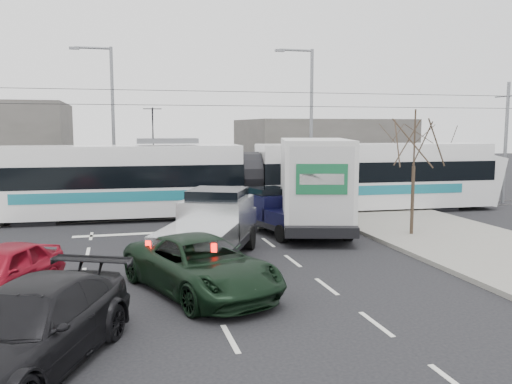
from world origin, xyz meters
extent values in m
plane|color=black|center=(0.00, 0.00, 0.00)|extent=(120.00, 120.00, 0.00)
cube|color=gray|center=(9.00, 0.00, 0.07)|extent=(6.00, 60.00, 0.15)
cube|color=#33302D|center=(0.00, 10.00, 0.01)|extent=(60.00, 1.60, 0.03)
cube|color=slate|center=(12.00, 24.00, 2.50)|extent=(12.00, 10.00, 5.00)
cylinder|color=#47382B|center=(7.60, 2.50, 1.52)|extent=(0.14, 0.14, 2.75)
cylinder|color=#47382B|center=(7.60, 2.50, 4.03)|extent=(0.07, 0.07, 2.25)
cylinder|color=black|center=(6.60, 6.50, 1.95)|extent=(0.12, 0.12, 3.60)
cube|color=black|center=(6.40, 6.50, 3.25)|extent=(0.28, 0.28, 0.95)
cylinder|color=#FF0C07|center=(6.25, 6.50, 3.55)|extent=(0.06, 0.20, 0.20)
cylinder|color=orange|center=(6.25, 6.50, 3.25)|extent=(0.06, 0.20, 0.20)
cylinder|color=#05330C|center=(6.25, 6.50, 2.95)|extent=(0.06, 0.20, 0.20)
cube|color=white|center=(6.58, 6.35, 2.45)|extent=(0.02, 0.30, 0.40)
cylinder|color=slate|center=(7.50, 14.00, 4.50)|extent=(0.20, 0.20, 9.00)
cylinder|color=slate|center=(6.50, 14.00, 8.90)|extent=(2.00, 0.14, 0.14)
cube|color=slate|center=(5.50, 14.00, 8.85)|extent=(0.55, 0.25, 0.14)
cylinder|color=slate|center=(-4.00, 16.00, 4.50)|extent=(0.20, 0.20, 9.00)
cylinder|color=slate|center=(-5.00, 16.00, 8.90)|extent=(2.00, 0.14, 0.14)
cube|color=slate|center=(-6.00, 16.00, 8.85)|extent=(0.55, 0.25, 0.14)
cylinder|color=black|center=(0.00, 10.00, 5.50)|extent=(60.00, 0.03, 0.03)
cylinder|color=black|center=(0.00, 10.00, 6.20)|extent=(60.00, 0.03, 0.03)
cylinder|color=slate|center=(18.00, 10.00, 3.50)|extent=(0.20, 0.20, 7.00)
cube|color=white|center=(-4.18, 9.85, 0.99)|extent=(12.54, 3.18, 1.51)
cube|color=black|center=(-4.18, 9.85, 2.16)|extent=(12.60, 3.21, 1.03)
cube|color=white|center=(-4.18, 9.85, 3.08)|extent=(12.53, 3.07, 0.96)
cube|color=#197081|center=(-4.24, 8.54, 1.27)|extent=(8.69, 0.42, 0.48)
cube|color=white|center=(9.31, 9.23, 0.99)|extent=(12.54, 3.18, 1.51)
cube|color=black|center=(9.31, 9.23, 2.16)|extent=(12.60, 3.21, 1.03)
cube|color=white|center=(9.31, 9.23, 3.08)|extent=(12.53, 3.07, 0.96)
cube|color=#197081|center=(9.25, 7.91, 1.27)|extent=(8.69, 0.42, 0.48)
cylinder|color=black|center=(2.57, 9.54, 1.95)|extent=(1.08, 2.54, 2.50)
cube|color=slate|center=(-1.48, 9.73, 3.78)|extent=(2.96, 1.70, 0.24)
cube|color=black|center=(-7.56, 10.01, 0.17)|extent=(2.03, 2.30, 0.35)
cube|color=black|center=(0.54, 9.63, 0.17)|extent=(2.03, 2.30, 0.35)
cube|color=black|center=(4.59, 9.44, 0.17)|extent=(2.03, 2.30, 0.35)
cube|color=black|center=(12.69, 9.07, 0.17)|extent=(2.03, 2.30, 0.35)
cube|color=black|center=(-1.03, 0.62, 0.60)|extent=(4.61, 6.60, 0.27)
cube|color=silver|center=(-0.56, 1.65, 1.35)|extent=(3.04, 3.29, 1.24)
cube|color=black|center=(-0.51, 1.74, 2.00)|extent=(2.46, 2.48, 0.60)
cube|color=silver|center=(0.08, 3.01, 1.10)|extent=(2.34, 1.89, 0.60)
cube|color=silver|center=(-1.61, -0.63, 1.03)|extent=(3.12, 3.46, 0.70)
cube|color=silver|center=(-2.30, -2.11, 0.74)|extent=(1.89, 1.02, 0.19)
cube|color=#FF0C07|center=(-3.11, -1.59, 1.14)|extent=(0.17, 0.14, 0.30)
cube|color=#FF0C07|center=(-1.39, -2.40, 1.14)|extent=(0.17, 0.14, 0.30)
cylinder|color=black|center=(-1.09, 2.86, 0.43)|extent=(0.64, 0.91, 0.87)
cylinder|color=black|center=(0.72, 2.02, 0.43)|extent=(0.64, 0.91, 0.87)
cylinder|color=black|center=(-2.78, -0.78, 0.43)|extent=(0.64, 0.91, 0.87)
cylinder|color=black|center=(-0.98, -1.62, 0.43)|extent=(0.64, 0.91, 0.87)
cube|color=black|center=(4.31, 5.06, 0.62)|extent=(4.73, 8.33, 0.39)
cube|color=white|center=(5.11, 7.95, 1.58)|extent=(2.99, 2.52, 1.81)
cube|color=black|center=(5.16, 8.10, 2.26)|extent=(2.48, 1.81, 0.68)
cube|color=silver|center=(4.09, 4.30, 2.28)|extent=(4.05, 5.90, 3.33)
cube|color=silver|center=(3.38, 1.73, 2.28)|extent=(2.31, 0.70, 2.93)
cube|color=#155D36|center=(3.36, 1.68, 2.55)|extent=(1.83, 0.53, 1.13)
cube|color=black|center=(3.31, 1.48, 0.51)|extent=(2.42, 0.93, 0.20)
cylinder|color=black|center=(3.84, 7.81, 0.51)|extent=(0.60, 1.07, 1.02)
cylinder|color=black|center=(6.13, 7.17, 0.51)|extent=(0.60, 1.07, 1.02)
cylinder|color=black|center=(2.56, 3.25, 0.56)|extent=(0.63, 1.18, 1.13)
cylinder|color=black|center=(4.86, 2.61, 0.56)|extent=(0.63, 1.18, 1.13)
cube|color=black|center=(2.58, 4.41, 0.48)|extent=(2.68, 4.67, 0.22)
cube|color=black|center=(2.38, 5.18, 1.10)|extent=(2.01, 2.19, 1.01)
cube|color=black|center=(2.36, 5.26, 1.63)|extent=(1.67, 1.63, 0.48)
cube|color=black|center=(2.12, 6.20, 0.90)|extent=(1.70, 1.15, 0.48)
cube|color=black|center=(2.82, 3.47, 0.84)|extent=(2.04, 2.32, 0.57)
cube|color=silver|center=(3.10, 2.36, 0.60)|extent=(1.49, 0.53, 0.16)
cube|color=#590505|center=(2.39, 2.27, 0.93)|extent=(0.14, 0.10, 0.25)
cube|color=#590505|center=(3.78, 2.63, 0.93)|extent=(0.14, 0.10, 0.25)
cylinder|color=black|center=(1.50, 5.59, 0.35)|extent=(0.41, 0.74, 0.71)
cylinder|color=black|center=(2.95, 5.96, 0.35)|extent=(0.41, 0.74, 0.71)
cylinder|color=black|center=(2.20, 2.86, 0.35)|extent=(0.41, 0.74, 0.71)
cylinder|color=black|center=(3.66, 3.23, 0.35)|extent=(0.41, 0.74, 0.71)
imported|color=black|center=(-1.80, -2.65, 0.76)|extent=(4.28, 5.98, 1.51)
imported|color=maroon|center=(-6.94, -1.91, 0.72)|extent=(3.26, 4.57, 1.45)
imported|color=black|center=(-5.58, -6.49, 0.79)|extent=(4.25, 5.86, 1.58)
camera|label=1|loc=(-3.95, -16.81, 4.49)|focal=38.00mm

